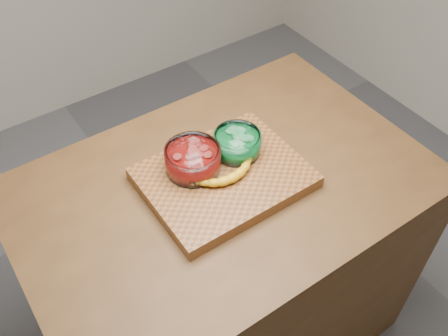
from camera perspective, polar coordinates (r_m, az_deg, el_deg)
ground at (r=2.20m, az=0.00°, el=-17.52°), size 3.50×3.50×0.00m
counter at (r=1.81m, az=0.00°, el=-11.23°), size 1.20×0.80×0.90m
cutting_board at (r=1.43m, az=0.00°, el=-1.10°), size 0.45×0.35×0.04m
bowl_red at (r=1.41m, az=-3.59°, el=0.95°), size 0.16×0.16×0.07m
bowl_green at (r=1.46m, az=1.52°, el=2.83°), size 0.14×0.14×0.06m
banana at (r=1.40m, az=0.38°, el=-0.48°), size 0.24×0.10×0.03m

